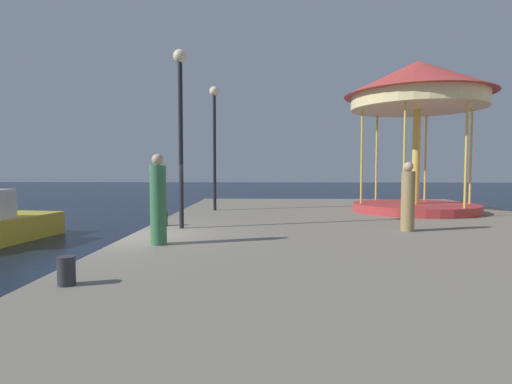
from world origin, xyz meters
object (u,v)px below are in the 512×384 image
bollard_south (163,219)px  person_far_corner (158,202)px  person_mid_promenade (408,199)px  bollard_north (66,271)px  carousel (417,99)px  lamp_post_near_edge (180,108)px  lamp_post_mid_promenade (214,127)px

bollard_south → person_far_corner: person_far_corner is taller
bollard_south → person_mid_promenade: size_ratio=0.23×
bollard_north → person_far_corner: 3.14m
person_far_corner → carousel: bearing=41.1°
lamp_post_near_edge → carousel: bearing=29.7°
carousel → bollard_north: 13.38m
lamp_post_mid_promenade → person_far_corner: (-0.26, -7.07, -2.27)m
bollard_south → person_mid_promenade: 6.58m
carousel → lamp_post_near_edge: carousel is taller
lamp_post_near_edge → person_mid_promenade: (5.89, -0.32, -2.36)m
bollard_north → lamp_post_near_edge: bearing=85.2°
bollard_south → bollard_north: bearing=-88.4°
carousel → bollard_south: (-8.38, -3.99, -3.94)m
lamp_post_mid_promenade → person_far_corner: lamp_post_mid_promenade is taller
lamp_post_mid_promenade → bollard_north: bearing=-94.1°
lamp_post_near_edge → person_far_corner: (0.01, -2.34, -2.29)m
lamp_post_near_edge → bollard_north: (-0.45, -5.36, -2.99)m
bollard_north → person_far_corner: size_ratio=0.21×
carousel → lamp_post_near_edge: bearing=-150.3°
lamp_post_near_edge → bollard_south: size_ratio=11.81×
carousel → lamp_post_mid_promenade: carousel is taller
lamp_post_near_edge → bollard_north: size_ratio=11.81×
bollard_south → person_far_corner: bearing=-77.4°
lamp_post_near_edge → person_mid_promenade: size_ratio=2.66×
carousel → bollard_north: bearing=-130.0°
person_mid_promenade → bollard_south: bearing=173.2°
lamp_post_near_edge → lamp_post_mid_promenade: size_ratio=1.01×
carousel → lamp_post_near_edge: (-7.77, -4.44, -0.95)m
lamp_post_mid_promenade → bollard_south: lamp_post_mid_promenade is taller
lamp_post_near_edge → person_far_corner: size_ratio=2.47×
carousel → person_far_corner: (-7.76, -6.78, -3.24)m
lamp_post_near_edge → lamp_post_mid_promenade: lamp_post_near_edge is taller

